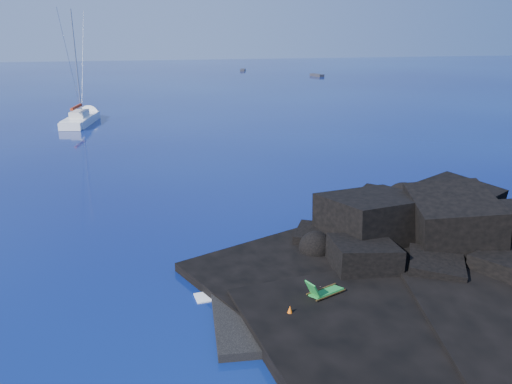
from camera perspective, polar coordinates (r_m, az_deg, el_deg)
ground at (r=20.78m, az=-5.22°, el=-15.64°), size 400.00×400.00×0.00m
headland at (r=27.85m, az=21.39°, el=-7.71°), size 24.00×24.00×3.60m
beach at (r=22.16m, az=6.46°, el=-13.35°), size 9.08×6.86×0.70m
surf_foam at (r=26.03m, az=4.05°, el=-8.26°), size 10.00×8.00×0.06m
sailboat at (r=69.36m, az=-19.31°, el=7.40°), size 5.25×13.84×14.21m
deck_chair at (r=22.07m, az=8.04°, el=-10.73°), size 1.89×1.32×1.19m
towel at (r=22.64m, az=6.37°, el=-11.54°), size 1.97×1.35×0.05m
sunbather at (r=22.56m, az=6.38°, el=-11.22°), size 1.76×0.94×0.24m
marker_cone at (r=20.75m, az=3.89°, el=-13.55°), size 0.46×0.46×0.59m
distant_boat_a at (r=155.29m, az=-1.52°, el=13.67°), size 2.58×4.57×0.58m
distant_boat_b at (r=137.13m, az=6.97°, el=12.98°), size 2.56×5.00×0.64m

